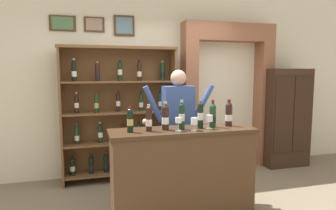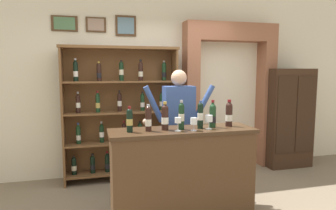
{
  "view_description": "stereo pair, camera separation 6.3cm",
  "coord_description": "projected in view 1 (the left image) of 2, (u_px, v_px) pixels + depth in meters",
  "views": [
    {
      "loc": [
        -1.03,
        -3.1,
        1.68
      ],
      "look_at": [
        -0.1,
        0.22,
        1.28
      ],
      "focal_mm": 31.64,
      "sensor_mm": 36.0,
      "label": 1
    },
    {
      "loc": [
        -0.97,
        -3.11,
        1.68
      ],
      "look_at": [
        -0.1,
        0.22,
        1.28
      ],
      "focal_mm": 31.64,
      "sensor_mm": 36.0,
      "label": 2
    }
  ],
  "objects": [
    {
      "name": "tasting_bottle_prosecco",
      "position": [
        130.0,
        120.0,
        3.12
      ],
      "size": [
        0.07,
        0.07,
        0.28
      ],
      "color": "black",
      "rests_on": "tasting_counter"
    },
    {
      "name": "tasting_bottle_super_tuscan",
      "position": [
        165.0,
        117.0,
        3.24
      ],
      "size": [
        0.08,
        0.08,
        0.31
      ],
      "color": "black",
      "rests_on": "tasting_counter"
    },
    {
      "name": "back_wall",
      "position": [
        149.0,
        69.0,
        4.89
      ],
      "size": [
        12.0,
        0.19,
        3.42
      ],
      "color": "beige",
      "rests_on": "ground"
    },
    {
      "name": "side_cabinet",
      "position": [
        285.0,
        117.0,
        5.24
      ],
      "size": [
        0.79,
        0.46,
        1.71
      ],
      "color": "#382316",
      "rests_on": "ground"
    },
    {
      "name": "wine_glass_spare",
      "position": [
        209.0,
        119.0,
        3.31
      ],
      "size": [
        0.08,
        0.08,
        0.16
      ],
      "color": "silver",
      "rests_on": "tasting_counter"
    },
    {
      "name": "tasting_bottle_chianti",
      "position": [
        149.0,
        119.0,
        3.18
      ],
      "size": [
        0.07,
        0.07,
        0.29
      ],
      "color": "black",
      "rests_on": "tasting_counter"
    },
    {
      "name": "wine_shelf",
      "position": [
        120.0,
        112.0,
        4.51
      ],
      "size": [
        1.74,
        0.35,
        2.03
      ],
      "color": "brown",
      "rests_on": "ground"
    },
    {
      "name": "tasting_counter",
      "position": [
        183.0,
        173.0,
        3.37
      ],
      "size": [
        1.64,
        0.5,
        1.03
      ],
      "color": "#4C331E",
      "rests_on": "ground"
    },
    {
      "name": "tasting_bottle_riserva",
      "position": [
        213.0,
        115.0,
        3.41
      ],
      "size": [
        0.08,
        0.08,
        0.32
      ],
      "color": "#19381E",
      "rests_on": "tasting_counter"
    },
    {
      "name": "wine_glass_right",
      "position": [
        194.0,
        122.0,
        3.21
      ],
      "size": [
        0.07,
        0.07,
        0.14
      ],
      "color": "silver",
      "rests_on": "tasting_counter"
    },
    {
      "name": "tasting_bottle_grappa",
      "position": [
        200.0,
        115.0,
        3.34
      ],
      "size": [
        0.07,
        0.07,
        0.32
      ],
      "color": "black",
      "rests_on": "tasting_counter"
    },
    {
      "name": "wine_glass_left",
      "position": [
        178.0,
        121.0,
        3.19
      ],
      "size": [
        0.07,
        0.07,
        0.15
      ],
      "color": "silver",
      "rests_on": "tasting_counter"
    },
    {
      "name": "tasting_bottle_vin_santo",
      "position": [
        229.0,
        114.0,
        3.48
      ],
      "size": [
        0.08,
        0.08,
        0.32
      ],
      "color": "black",
      "rests_on": "tasting_counter"
    },
    {
      "name": "archway_doorway",
      "position": [
        225.0,
        88.0,
        5.15
      ],
      "size": [
        1.62,
        0.45,
        2.47
      ],
      "color": "#935B42",
      "rests_on": "ground"
    },
    {
      "name": "shopkeeper",
      "position": [
        178.0,
        120.0,
        3.84
      ],
      "size": [
        0.98,
        0.22,
        1.69
      ],
      "color": "#2D3347",
      "rests_on": "ground"
    },
    {
      "name": "tasting_bottle_bianco",
      "position": [
        182.0,
        115.0,
        3.27
      ],
      "size": [
        0.07,
        0.07,
        0.33
      ],
      "color": "black",
      "rests_on": "tasting_counter"
    }
  ]
}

